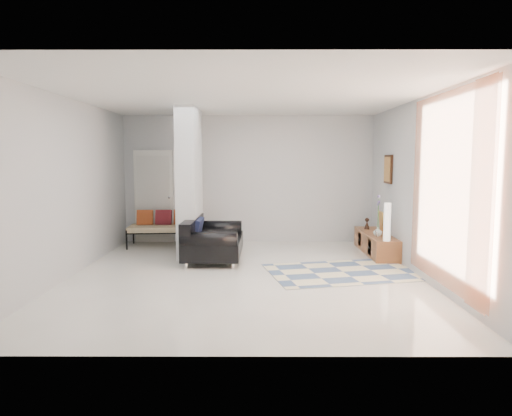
{
  "coord_description": "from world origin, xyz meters",
  "views": [
    {
      "loc": [
        0.2,
        -7.11,
        1.85
      ],
      "look_at": [
        0.17,
        0.6,
        1.02
      ],
      "focal_mm": 32.0,
      "sensor_mm": 36.0,
      "label": 1
    }
  ],
  "objects": [
    {
      "name": "media_console",
      "position": [
        2.52,
        1.7,
        0.2
      ],
      "size": [
        0.45,
        1.86,
        0.8
      ],
      "color": "brown",
      "rests_on": "floor"
    },
    {
      "name": "wall_back",
      "position": [
        0.0,
        3.0,
        1.4
      ],
      "size": [
        6.0,
        0.0,
        6.0
      ],
      "primitive_type": "plane",
      "rotation": [
        1.57,
        0.0,
        0.0
      ],
      "color": "#BBBEC0",
      "rests_on": "ground"
    },
    {
      "name": "partition_column",
      "position": [
        -1.1,
        1.6,
        1.4
      ],
      "size": [
        0.35,
        1.2,
        2.8
      ],
      "primitive_type": "cube",
      "color": "silver",
      "rests_on": "floor"
    },
    {
      "name": "wall_front",
      "position": [
        0.0,
        -3.0,
        1.4
      ],
      "size": [
        6.0,
        0.0,
        6.0
      ],
      "primitive_type": "plane",
      "rotation": [
        -1.57,
        0.0,
        0.0
      ],
      "color": "#BBBEC0",
      "rests_on": "ground"
    },
    {
      "name": "cylinder_lamp",
      "position": [
        2.5,
        0.9,
        0.74
      ],
      "size": [
        0.12,
        0.12,
        0.68
      ],
      "primitive_type": "cylinder",
      "color": "beige",
      "rests_on": "media_console"
    },
    {
      "name": "wall_right",
      "position": [
        2.75,
        0.0,
        1.4
      ],
      "size": [
        0.0,
        6.0,
        6.0
      ],
      "primitive_type": "plane",
      "rotation": [
        1.57,
        0.0,
        -1.57
      ],
      "color": "#BBBEC0",
      "rests_on": "ground"
    },
    {
      "name": "daybed",
      "position": [
        -1.69,
        2.48,
        0.42
      ],
      "size": [
        1.75,
        0.84,
        0.77
      ],
      "rotation": [
        0.0,
        0.0,
        0.07
      ],
      "color": "black",
      "rests_on": "floor"
    },
    {
      "name": "bronze_figurine",
      "position": [
        2.47,
        2.24,
        0.52
      ],
      "size": [
        0.12,
        0.12,
        0.23
      ],
      "primitive_type": null,
      "rotation": [
        0.0,
        0.0,
        -0.0
      ],
      "color": "#311D16",
      "rests_on": "media_console"
    },
    {
      "name": "loveseat",
      "position": [
        -0.67,
        1.2,
        0.35
      ],
      "size": [
        1.02,
        1.72,
        0.76
      ],
      "rotation": [
        0.0,
        0.0,
        -0.01
      ],
      "color": "silver",
      "rests_on": "floor"
    },
    {
      "name": "curtain",
      "position": [
        2.67,
        -1.15,
        1.45
      ],
      "size": [
        0.0,
        2.55,
        2.55
      ],
      "primitive_type": "plane",
      "rotation": [
        1.57,
        0.0,
        1.57
      ],
      "color": "orange",
      "rests_on": "wall_right"
    },
    {
      "name": "ceiling",
      "position": [
        0.0,
        0.0,
        2.8
      ],
      "size": [
        6.0,
        6.0,
        0.0
      ],
      "primitive_type": "plane",
      "rotation": [
        3.14,
        0.0,
        0.0
      ],
      "color": "white",
      "rests_on": "wall_back"
    },
    {
      "name": "floor",
      "position": [
        0.0,
        0.0,
        0.0
      ],
      "size": [
        6.0,
        6.0,
        0.0
      ],
      "primitive_type": "plane",
      "color": "beige",
      "rests_on": "ground"
    },
    {
      "name": "vase",
      "position": [
        2.47,
        1.39,
        0.49
      ],
      "size": [
        0.17,
        0.17,
        0.17
      ],
      "primitive_type": "imported",
      "rotation": [
        0.0,
        0.0,
        -0.01
      ],
      "color": "white",
      "rests_on": "media_console"
    },
    {
      "name": "wall_left",
      "position": [
        -2.75,
        0.0,
        1.4
      ],
      "size": [
        0.0,
        6.0,
        6.0
      ],
      "primitive_type": "plane",
      "rotation": [
        1.57,
        0.0,
        1.57
      ],
      "color": "#BBBEC0",
      "rests_on": "ground"
    },
    {
      "name": "area_rug",
      "position": [
        1.6,
        0.2,
        0.01
      ],
      "size": [
        2.66,
        2.06,
        0.01
      ],
      "primitive_type": "cube",
      "rotation": [
        0.0,
        0.0,
        0.21
      ],
      "color": "beige",
      "rests_on": "floor"
    },
    {
      "name": "wall_art",
      "position": [
        2.72,
        1.7,
        1.65
      ],
      "size": [
        0.04,
        0.45,
        0.55
      ],
      "primitive_type": "cube",
      "color": "#351B0E",
      "rests_on": "wall_right"
    },
    {
      "name": "hallway_door",
      "position": [
        -2.1,
        2.96,
        1.02
      ],
      "size": [
        0.85,
        0.06,
        2.04
      ],
      "primitive_type": "cube",
      "color": "white",
      "rests_on": "floor"
    }
  ]
}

